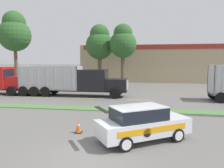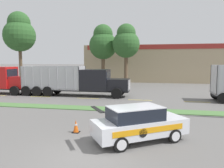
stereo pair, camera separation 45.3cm
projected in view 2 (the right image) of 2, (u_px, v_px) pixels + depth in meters
ground_plane at (85, 156)px, 8.81m from camera, size 600.00×600.00×0.00m
grass_verge at (119, 109)px, 17.29m from camera, size 120.00×1.50×0.06m
centre_line_3 at (40, 97)px, 23.72m from camera, size 2.40×0.14×0.01m
centre_line_4 at (88, 98)px, 22.70m from camera, size 2.40×0.14×0.01m
centre_line_5 at (140, 100)px, 21.68m from camera, size 2.40×0.14×0.01m
centre_line_6 at (197, 102)px, 20.66m from camera, size 2.40×0.14×0.01m
dump_truck_mid at (83, 82)px, 24.15m from camera, size 12.01×2.68×3.37m
rally_car at (139, 123)px, 10.42m from camera, size 4.70×3.91×1.74m
traffic_cone at (76, 126)px, 11.75m from camera, size 0.38×0.38×0.70m
store_building_backdrop at (163, 63)px, 44.20m from camera, size 29.50×12.10×6.84m
tree_behind_left at (126, 42)px, 32.62m from camera, size 4.06×4.06×9.43m
tree_behind_centre at (103, 43)px, 35.41m from camera, size 4.51×4.51×9.81m
tree_behind_right at (19, 33)px, 38.69m from camera, size 5.61×5.61×12.60m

